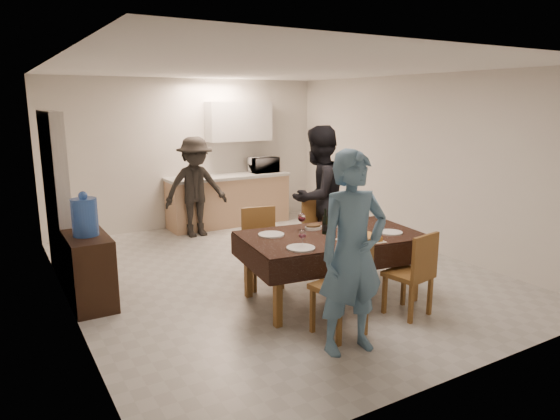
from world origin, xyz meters
The scene contains 33 objects.
floor centered at (0.00, 0.00, 0.00)m, with size 5.00×6.00×0.02m, color #B3B4AF.
ceiling centered at (0.00, 0.00, 2.60)m, with size 5.00×6.00×0.02m, color white.
wall_back centered at (0.00, 3.00, 1.30)m, with size 5.00×0.02×2.60m, color silver.
wall_front centered at (0.00, -3.00, 1.30)m, with size 5.00×0.02×2.60m, color silver.
wall_left centered at (-2.50, 0.00, 1.30)m, with size 0.02×6.00×2.60m, color silver.
wall_right centered at (2.50, 0.00, 1.30)m, with size 0.02×6.00×2.60m, color silver.
stub_partition centered at (-2.42, 1.20, 1.05)m, with size 0.15×1.40×2.10m, color silver.
kitchen_base_cabinet centered at (0.60, 2.68, 0.43)m, with size 2.20×0.60×0.86m, color tan.
kitchen_worktop centered at (0.60, 2.68, 0.89)m, with size 2.24×0.64×0.05m, color #BBBBB5.
upper_cabinet centered at (0.90, 2.82, 1.85)m, with size 1.20×0.34×0.70m, color silver.
dining_table centered at (0.09, -1.12, 0.73)m, with size 2.08×1.37×0.76m.
chair_near_left centered at (-0.36, -1.96, 0.59)m, with size 0.50×0.50×0.53m.
chair_near_right centered at (0.54, -1.96, 0.55)m, with size 0.47×0.48×0.49m.
chair_far_left centered at (-0.36, -0.46, 0.58)m, with size 0.50×0.50×0.51m.
chair_far_right centered at (0.54, -0.46, 0.58)m, with size 0.45×0.45×0.52m.
console centered at (-2.28, 0.10, 0.40)m, with size 0.43×0.85×0.79m, color black.
water_jug centered at (-2.28, 0.10, 0.99)m, with size 0.27×0.27×0.41m, color blue.
wine_bottle centered at (0.04, -1.07, 0.91)m, with size 0.07×0.07×0.29m, color black, non-canonical shape.
water_pitcher centered at (0.44, -1.17, 0.85)m, with size 0.12×0.12×0.19m, color white.
savoury_tart centered at (0.19, -1.50, 0.79)m, with size 0.44×0.33×0.06m, color #AB7A32.
salad_bowl centered at (0.39, -0.94, 0.79)m, with size 0.16×0.16×0.06m, color silver.
mushroom_dish centered at (0.04, -0.84, 0.78)m, with size 0.20×0.20×0.03m, color silver.
wine_glass_a centered at (-0.46, -1.37, 0.85)m, with size 0.08×0.08×0.17m, color white, non-canonical shape.
wine_glass_b centered at (0.64, -0.87, 0.85)m, with size 0.08×0.08×0.17m, color white, non-canonical shape.
wine_glass_c centered at (-0.11, -0.82, 0.87)m, with size 0.09×0.09×0.21m, color white, non-canonical shape.
plate_near_left centered at (-0.51, -1.42, 0.77)m, with size 0.29×0.29×0.02m, color silver.
plate_near_right centered at (0.69, -1.42, 0.77)m, with size 0.26×0.26×0.02m, color silver.
plate_far_left centered at (-0.51, -0.82, 0.77)m, with size 0.29×0.29×0.02m, color silver.
plate_far_right centered at (0.69, -0.82, 0.77)m, with size 0.27×0.27×0.02m, color silver.
microwave centered at (1.33, 2.68, 1.05)m, with size 0.51×0.34×0.28m, color silver.
person_near centered at (-0.46, -2.17, 0.91)m, with size 0.66×0.43×1.82m, color slate.
person_far centered at (0.64, -0.07, 0.95)m, with size 0.92×0.72×1.90m, color black.
person_kitchen centered at (-0.20, 2.23, 0.83)m, with size 1.07×0.61×1.65m, color black.
Camera 1 is at (-3.13, -5.44, 2.21)m, focal length 32.00 mm.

